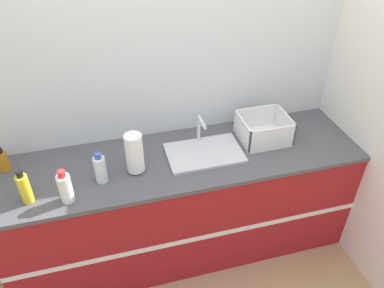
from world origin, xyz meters
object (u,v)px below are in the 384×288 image
sink (204,152)px  paper_towel_roll (135,153)px  bottle_white_spray (65,188)px  bottle_yellow (25,188)px  dish_rack (263,131)px  bottle_amber (3,161)px  bottle_clear (100,169)px

sink → paper_towel_roll: (-0.47, -0.05, 0.12)m
bottle_white_spray → sink: bearing=13.6°
paper_towel_roll → bottle_yellow: paper_towel_roll is taller
dish_rack → bottle_amber: size_ratio=2.03×
bottle_yellow → bottle_white_spray: size_ratio=1.03×
bottle_yellow → bottle_amber: (-0.16, 0.33, -0.03)m
dish_rack → bottle_yellow: bottle_yellow is taller
bottle_white_spray → dish_rack: bearing=11.6°
sink → paper_towel_roll: bearing=-173.5°
sink → bottle_yellow: size_ratio=2.23×
paper_towel_roll → bottle_amber: paper_towel_roll is taller
bottle_amber → sink: bearing=-7.7°
sink → bottle_clear: sink is taller
dish_rack → sink: bearing=-172.2°
paper_towel_roll → bottle_amber: size_ratio=1.65×
sink → dish_rack: 0.46m
bottle_clear → bottle_amber: 0.65m
paper_towel_roll → dish_rack: 0.93m
bottle_clear → bottle_amber: size_ratio=1.31×
dish_rack → bottle_amber: (-1.73, 0.11, 0.01)m
sink → bottle_white_spray: size_ratio=2.29×
paper_towel_roll → bottle_white_spray: size_ratio=1.24×
bottle_yellow → sink: bearing=8.2°
paper_towel_roll → dish_rack: paper_towel_roll is taller
dish_rack → bottle_white_spray: size_ratio=1.52×
bottle_amber → bottle_white_spray: 0.55m
paper_towel_roll → bottle_amber: 0.84m
dish_rack → bottle_clear: size_ratio=1.55×
bottle_amber → bottle_white_spray: (0.39, -0.39, 0.02)m
paper_towel_roll → bottle_amber: (-0.81, 0.23, -0.07)m
bottle_clear → bottle_yellow: (-0.43, -0.07, 0.00)m
sink → bottle_yellow: bottle_yellow is taller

